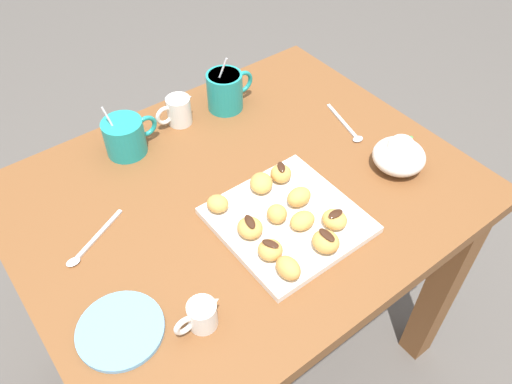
{
  "coord_description": "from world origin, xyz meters",
  "views": [
    {
      "loc": [
        -0.45,
        -0.64,
        1.54
      ],
      "look_at": [
        0.01,
        -0.04,
        0.75
      ],
      "focal_mm": 35.92,
      "sensor_mm": 36.0,
      "label": 1
    }
  ],
  "objects_px": {
    "coffee_mug_teal_left": "(125,136)",
    "beignet_10": "(326,242)",
    "beignet_0": "(218,204)",
    "beignet_4": "(250,228)",
    "coffee_mug_teal_right": "(226,90)",
    "ice_cream_bowl": "(399,155)",
    "chocolate_sauce_pitcher": "(202,314)",
    "beignet_8": "(261,183)",
    "beignet_7": "(302,221)",
    "beignet_9": "(299,197)",
    "dining_table": "(243,229)",
    "beignet_2": "(277,214)",
    "saucer_sky_left": "(120,330)",
    "pastry_plate_square": "(288,220)",
    "beignet_5": "(281,174)",
    "beignet_6": "(335,219)",
    "beignet_1": "(270,250)",
    "cream_pitcher_white": "(178,110)",
    "beignet_3": "(288,268)"
  },
  "relations": [
    {
      "from": "ice_cream_bowl",
      "to": "saucer_sky_left",
      "type": "xyz_separation_m",
      "value": [
        -0.7,
        0.01,
        -0.03
      ]
    },
    {
      "from": "beignet_0",
      "to": "beignet_10",
      "type": "distance_m",
      "value": 0.24
    },
    {
      "from": "beignet_10",
      "to": "beignet_5",
      "type": "bearing_deg",
      "value": 75.55
    },
    {
      "from": "beignet_6",
      "to": "beignet_8",
      "type": "distance_m",
      "value": 0.18
    },
    {
      "from": "coffee_mug_teal_right",
      "to": "beignet_6",
      "type": "distance_m",
      "value": 0.48
    },
    {
      "from": "coffee_mug_teal_right",
      "to": "beignet_1",
      "type": "relative_size",
      "value": 3.12
    },
    {
      "from": "beignet_7",
      "to": "beignet_1",
      "type": "bearing_deg",
      "value": -168.9
    },
    {
      "from": "chocolate_sauce_pitcher",
      "to": "dining_table",
      "type": "bearing_deg",
      "value": 41.71
    },
    {
      "from": "chocolate_sauce_pitcher",
      "to": "beignet_4",
      "type": "bearing_deg",
      "value": 29.44
    },
    {
      "from": "beignet_1",
      "to": "beignet_2",
      "type": "relative_size",
      "value": 1.14
    },
    {
      "from": "beignet_4",
      "to": "beignet_2",
      "type": "bearing_deg",
      "value": -3.9
    },
    {
      "from": "ice_cream_bowl",
      "to": "beignet_8",
      "type": "xyz_separation_m",
      "value": [
        -0.3,
        0.12,
        -0.0
      ]
    },
    {
      "from": "coffee_mug_teal_right",
      "to": "cream_pitcher_white",
      "type": "relative_size",
      "value": 1.44
    },
    {
      "from": "beignet_2",
      "to": "beignet_6",
      "type": "relative_size",
      "value": 0.81
    },
    {
      "from": "chocolate_sauce_pitcher",
      "to": "beignet_8",
      "type": "height_order",
      "value": "chocolate_sauce_pitcher"
    },
    {
      "from": "chocolate_sauce_pitcher",
      "to": "beignet_0",
      "type": "xyz_separation_m",
      "value": [
        0.17,
        0.19,
        0.0
      ]
    },
    {
      "from": "coffee_mug_teal_right",
      "to": "beignet_8",
      "type": "bearing_deg",
      "value": -111.64
    },
    {
      "from": "saucer_sky_left",
      "to": "beignet_8",
      "type": "bearing_deg",
      "value": 15.91
    },
    {
      "from": "cream_pitcher_white",
      "to": "beignet_0",
      "type": "relative_size",
      "value": 2.27
    },
    {
      "from": "beignet_5",
      "to": "coffee_mug_teal_right",
      "type": "bearing_deg",
      "value": 77.3
    },
    {
      "from": "ice_cream_bowl",
      "to": "beignet_7",
      "type": "relative_size",
      "value": 2.21
    },
    {
      "from": "coffee_mug_teal_right",
      "to": "ice_cream_bowl",
      "type": "relative_size",
      "value": 1.27
    },
    {
      "from": "coffee_mug_teal_left",
      "to": "beignet_10",
      "type": "relative_size",
      "value": 2.4
    },
    {
      "from": "beignet_0",
      "to": "beignet_2",
      "type": "relative_size",
      "value": 1.09
    },
    {
      "from": "ice_cream_bowl",
      "to": "beignet_10",
      "type": "relative_size",
      "value": 2.16
    },
    {
      "from": "beignet_7",
      "to": "beignet_8",
      "type": "relative_size",
      "value": 0.97
    },
    {
      "from": "coffee_mug_teal_right",
      "to": "ice_cream_bowl",
      "type": "height_order",
      "value": "coffee_mug_teal_right"
    },
    {
      "from": "beignet_6",
      "to": "beignet_8",
      "type": "relative_size",
      "value": 0.94
    },
    {
      "from": "pastry_plate_square",
      "to": "beignet_1",
      "type": "xyz_separation_m",
      "value": [
        -0.09,
        -0.05,
        0.03
      ]
    },
    {
      "from": "coffee_mug_teal_right",
      "to": "beignet_9",
      "type": "distance_m",
      "value": 0.39
    },
    {
      "from": "beignet_10",
      "to": "beignet_1",
      "type": "bearing_deg",
      "value": 152.43
    },
    {
      "from": "chocolate_sauce_pitcher",
      "to": "beignet_5",
      "type": "height_order",
      "value": "chocolate_sauce_pitcher"
    },
    {
      "from": "coffee_mug_teal_right",
      "to": "beignet_1",
      "type": "distance_m",
      "value": 0.5
    },
    {
      "from": "beignet_0",
      "to": "beignet_8",
      "type": "xyz_separation_m",
      "value": [
        0.11,
        -0.01,
        0.0
      ]
    },
    {
      "from": "dining_table",
      "to": "coffee_mug_teal_left",
      "type": "bearing_deg",
      "value": 117.65
    },
    {
      "from": "saucer_sky_left",
      "to": "beignet_7",
      "type": "relative_size",
      "value": 2.84
    },
    {
      "from": "beignet_1",
      "to": "beignet_3",
      "type": "distance_m",
      "value": 0.05
    },
    {
      "from": "beignet_5",
      "to": "beignet_6",
      "type": "xyz_separation_m",
      "value": [
        0.0,
        -0.17,
        -0.0
      ]
    },
    {
      "from": "beignet_2",
      "to": "beignet_4",
      "type": "height_order",
      "value": "beignet_2"
    },
    {
      "from": "coffee_mug_teal_left",
      "to": "beignet_4",
      "type": "xyz_separation_m",
      "value": [
        0.07,
        -0.39,
        -0.01
      ]
    },
    {
      "from": "chocolate_sauce_pitcher",
      "to": "beignet_1",
      "type": "height_order",
      "value": "chocolate_sauce_pitcher"
    },
    {
      "from": "chocolate_sauce_pitcher",
      "to": "beignet_0",
      "type": "height_order",
      "value": "chocolate_sauce_pitcher"
    },
    {
      "from": "coffee_mug_teal_left",
      "to": "cream_pitcher_white",
      "type": "distance_m",
      "value": 0.15
    },
    {
      "from": "beignet_0",
      "to": "beignet_4",
      "type": "distance_m",
      "value": 0.09
    },
    {
      "from": "chocolate_sauce_pitcher",
      "to": "beignet_8",
      "type": "distance_m",
      "value": 0.33
    },
    {
      "from": "saucer_sky_left",
      "to": "beignet_8",
      "type": "height_order",
      "value": "beignet_8"
    },
    {
      "from": "pastry_plate_square",
      "to": "beignet_2",
      "type": "distance_m",
      "value": 0.04
    },
    {
      "from": "saucer_sky_left",
      "to": "dining_table",
      "type": "bearing_deg",
      "value": 21.9
    },
    {
      "from": "beignet_10",
      "to": "beignet_3",
      "type": "bearing_deg",
      "value": -178.14
    },
    {
      "from": "pastry_plate_square",
      "to": "beignet_4",
      "type": "height_order",
      "value": "beignet_4"
    }
  ]
}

